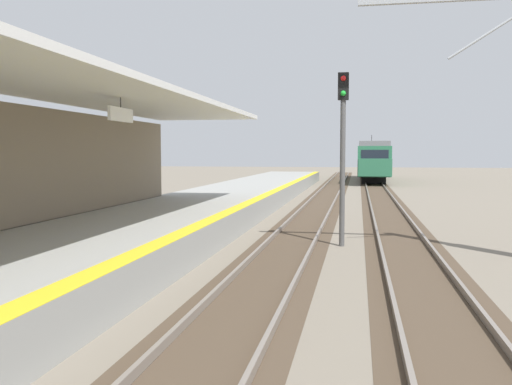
{
  "coord_description": "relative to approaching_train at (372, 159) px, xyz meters",
  "views": [
    {
      "loc": [
        3.91,
        -0.56,
        2.83
      ],
      "look_at": [
        2.07,
        9.36,
        2.1
      ],
      "focal_mm": 38.77,
      "sensor_mm": 36.0,
      "label": 1
    }
  ],
  "objects": [
    {
      "name": "track_pair_nearest_platform",
      "position": [
        -3.4,
        -36.79,
        -2.13
      ],
      "size": [
        2.34,
        120.0,
        0.16
      ],
      "color": "#4C3D2D",
      "rests_on": "ground"
    },
    {
      "name": "station_building_with_canopy",
      "position": [
        -9.6,
        -45.74,
        0.48
      ],
      "size": [
        4.85,
        24.0,
        4.43
      ],
      "color": "#4C4C4C",
      "rests_on": "ground"
    },
    {
      "name": "rail_signal_post",
      "position": [
        -1.86,
        -40.56,
        1.02
      ],
      "size": [
        0.32,
        0.34,
        5.2
      ],
      "color": "#4C4C4C",
      "rests_on": "ground"
    },
    {
      "name": "track_pair_middle",
      "position": [
        -0.0,
        -36.79,
        -2.13
      ],
      "size": [
        2.34,
        120.0,
        0.16
      ],
      "color": "#4C3D2D",
      "rests_on": "ground"
    },
    {
      "name": "approaching_train",
      "position": [
        0.0,
        0.0,
        0.0
      ],
      "size": [
        2.93,
        19.6,
        4.76
      ],
      "color": "#286647",
      "rests_on": "ground"
    },
    {
      "name": "station_platform",
      "position": [
        -7.8,
        -40.79,
        -1.73
      ],
      "size": [
        5.0,
        80.0,
        0.91
      ],
      "color": "#999993",
      "rests_on": "ground"
    }
  ]
}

